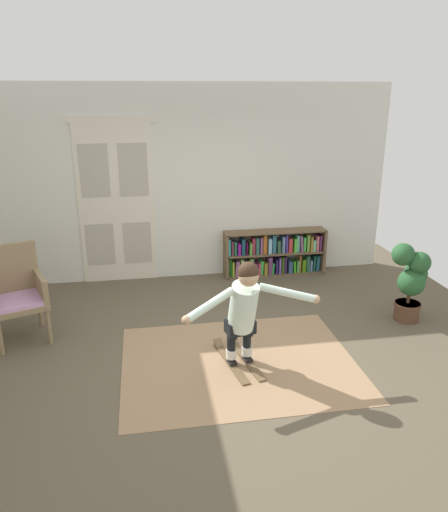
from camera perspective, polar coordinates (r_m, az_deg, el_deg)
The scene contains 9 objects.
ground_plane at distance 5.47m, azimuth -0.20°, elevation -11.70°, with size 7.20×7.20×0.00m, color brown.
back_wall at distance 7.41m, azimuth -3.53°, elevation 8.46°, with size 6.00×0.10×2.90m, color silver.
double_door at distance 7.37m, azimuth -12.50°, elevation 6.25°, with size 1.22×0.05×2.45m.
rug at distance 5.37m, azimuth 1.75°, elevation -12.31°, with size 2.48×1.96×0.01m, color #9C7A59.
bookshelf at distance 7.71m, azimuth 5.81°, elevation 0.23°, with size 1.60×0.30×0.71m.
wicker_chair at distance 6.12m, azimuth -23.19°, elevation -3.82°, with size 0.78×0.78×1.10m.
potted_plant at distance 6.47m, azimuth 21.06°, elevation -2.53°, with size 0.51×0.44×1.02m.
skis_pair at distance 5.39m, azimuth 1.62°, elevation -11.98°, with size 0.43×0.92×0.07m.
person_skier at distance 4.94m, azimuth 2.35°, elevation -5.89°, with size 1.43×0.68×1.15m.
Camera 1 is at (-0.77, -4.65, 2.78)m, focal length 34.18 mm.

